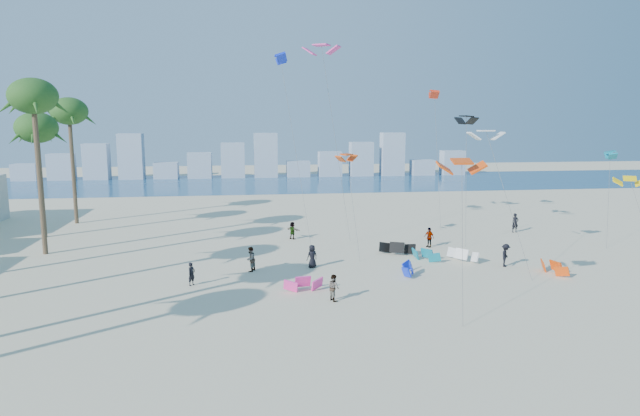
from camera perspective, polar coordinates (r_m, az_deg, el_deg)
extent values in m
plane|color=beige|center=(26.82, -1.87, -15.20)|extent=(220.00, 220.00, 0.00)
plane|color=navy|center=(96.97, -6.18, 2.56)|extent=(220.00, 220.00, 0.00)
imported|color=black|center=(38.32, -13.08, -6.63)|extent=(0.65, 0.68, 1.57)
imported|color=gray|center=(34.36, 1.41, -8.18)|extent=(0.89, 0.98, 1.64)
imported|color=black|center=(41.69, -0.82, -4.99)|extent=(1.00, 0.84, 1.73)
imported|color=gray|center=(49.15, 11.16, -2.97)|extent=(0.92, 1.09, 1.75)
imported|color=black|center=(44.23, 18.56, -4.64)|extent=(1.17, 1.30, 1.75)
imported|color=gray|center=(51.51, -2.86, -2.32)|extent=(1.40, 1.41, 1.62)
imported|color=black|center=(57.77, 19.44, -1.45)|extent=(0.72, 0.50, 1.89)
imported|color=gray|center=(40.96, -7.18, -5.25)|extent=(1.04, 1.12, 1.83)
cylinder|color=#595959|center=(45.17, 3.42, 0.21)|extent=(0.29, 4.81, 8.10)
cylinder|color=#595959|center=(51.40, 14.80, 2.82)|extent=(1.34, 4.26, 11.31)
cylinder|color=#595959|center=(41.83, 18.81, 0.47)|extent=(1.90, 4.49, 10.20)
cylinder|color=#595959|center=(46.67, -2.50, 5.69)|extent=(2.26, 4.71, 16.49)
cylinder|color=#595959|center=(57.06, 12.00, 4.80)|extent=(0.39, 2.30, 13.84)
cylinder|color=#595959|center=(50.45, 1.66, 6.59)|extent=(2.42, 2.15, 17.60)
cylinder|color=#595959|center=(55.76, 27.56, 0.88)|extent=(2.71, 4.36, 8.09)
cylinder|color=#595959|center=(31.40, 14.44, -3.46)|extent=(0.59, 2.49, 8.72)
cylinder|color=brown|center=(50.36, -26.91, 2.89)|extent=(0.40, 0.40, 12.85)
ellipsoid|color=#27521D|center=(50.17, -27.44, 10.20)|extent=(3.80, 3.80, 2.85)
cylinder|color=brown|center=(57.84, -26.78, 2.30)|extent=(0.40, 0.40, 10.26)
ellipsoid|color=#27521D|center=(57.54, -27.15, 7.37)|extent=(3.80, 3.80, 2.85)
cylinder|color=brown|center=(64.14, -24.07, 3.78)|extent=(0.40, 0.40, 11.86)
ellipsoid|color=#27521D|center=(63.93, -24.42, 9.07)|extent=(3.80, 3.80, 2.85)
cube|color=#9EADBF|center=(113.85, -28.01, 3.27)|extent=(4.40, 3.00, 3.00)
cube|color=#9EADBF|center=(111.77, -25.06, 3.86)|extent=(4.40, 3.00, 4.80)
cube|color=#9EADBF|center=(110.01, -22.00, 4.45)|extent=(4.40, 3.00, 6.60)
cube|color=#9EADBF|center=(108.58, -18.85, 5.05)|extent=(4.40, 3.00, 8.40)
cube|color=#9EADBF|center=(107.76, -15.54, 3.74)|extent=(4.40, 3.00, 3.00)
cube|color=#9EADBF|center=(107.01, -12.26, 4.31)|extent=(4.40, 3.00, 4.80)
cube|color=#9EADBF|center=(106.62, -8.94, 4.88)|extent=(4.40, 3.00, 6.60)
cube|color=#9EADBF|center=(106.60, -5.61, 5.43)|extent=(4.40, 3.00, 8.40)
cube|color=#9EADBF|center=(107.21, -2.26, 4.04)|extent=(4.40, 3.00, 3.00)
cube|color=#9EADBF|center=(107.89, 1.02, 4.56)|extent=(4.40, 3.00, 4.80)
cube|color=#9EADBF|center=(108.93, 4.26, 5.05)|extent=(4.40, 3.00, 6.60)
cube|color=#9EADBF|center=(110.31, 7.44, 5.52)|extent=(4.40, 3.00, 8.40)
cube|color=#9EADBF|center=(112.27, 10.47, 4.13)|extent=(4.40, 3.00, 3.00)
cube|color=#9EADBF|center=(114.28, 13.45, 4.57)|extent=(4.40, 3.00, 4.80)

